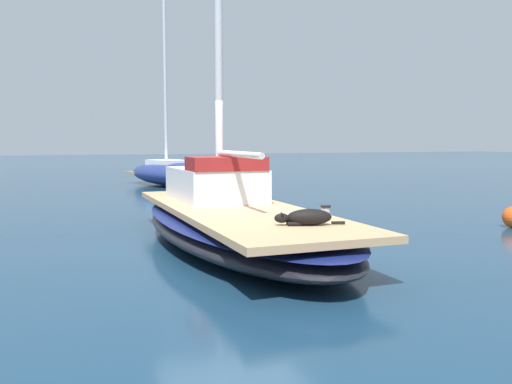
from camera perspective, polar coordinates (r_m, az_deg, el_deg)
ground_plane at (r=9.25m, az=-2.13°, el=-5.68°), size 120.00×120.00×0.00m
sailboat_main at (r=9.19m, az=-2.14°, el=-3.63°), size 2.67×7.29×0.66m
mast_main at (r=10.06m, az=-3.73°, el=18.56°), size 0.14×2.27×7.56m
cabin_house at (r=10.17m, az=-4.22°, el=1.04°), size 1.45×2.25×0.84m
dog_black at (r=7.24m, az=5.34°, el=-2.67°), size 0.94×0.41×0.22m
deck_winch at (r=7.76m, az=7.31°, el=-2.20°), size 0.16×0.16×0.21m
moored_boat_far_astern at (r=21.41m, az=-8.61°, el=2.04°), size 3.83×6.04×8.36m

